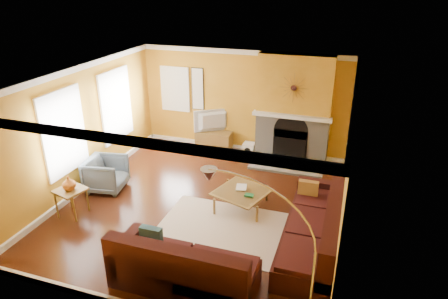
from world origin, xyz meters
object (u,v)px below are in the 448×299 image
(media_console, at_px, (214,141))
(arc_lamp, at_px, (264,258))
(armchair, at_px, (106,174))
(coffee_table, at_px, (242,199))
(side_table, at_px, (72,202))
(sectional_sofa, at_px, (242,221))

(media_console, bearing_deg, arc_lamp, -64.24)
(armchair, xyz_separation_m, arc_lamp, (4.13, -2.61, 0.76))
(coffee_table, distance_m, media_console, 3.01)
(armchair, distance_m, side_table, 1.11)
(armchair, bearing_deg, media_console, -38.36)
(media_console, bearing_deg, coffee_table, -59.61)
(sectional_sofa, distance_m, coffee_table, 1.20)
(coffee_table, bearing_deg, side_table, -157.18)
(media_console, distance_m, side_table, 4.21)
(media_console, relative_size, arc_lamp, 0.42)
(armchair, bearing_deg, coffee_table, -96.03)
(coffee_table, xyz_separation_m, side_table, (-3.10, -1.30, 0.09))
(media_console, relative_size, armchair, 1.17)
(coffee_table, distance_m, armchair, 3.06)
(side_table, bearing_deg, media_console, 67.95)
(sectional_sofa, height_order, armchair, sectional_sofa)
(sectional_sofa, distance_m, side_table, 3.43)
(side_table, bearing_deg, armchair, 87.15)
(coffee_table, relative_size, media_console, 1.01)
(sectional_sofa, bearing_deg, arc_lamp, -65.56)
(coffee_table, bearing_deg, media_console, 120.39)
(sectional_sofa, relative_size, armchair, 4.24)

